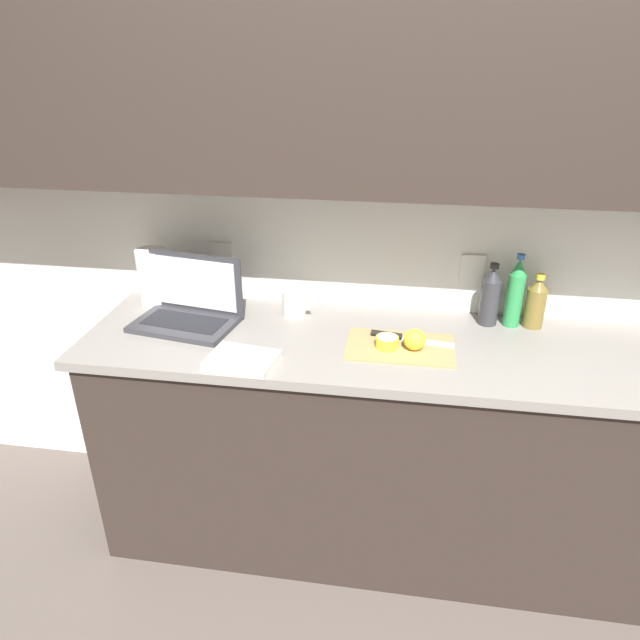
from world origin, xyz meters
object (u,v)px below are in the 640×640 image
object	(u,v)px
lemon_half_cut	(387,342)
paper_towel_roll	(154,278)
measuring_cup	(294,303)
laptop	(189,307)
bottle_oil_tall	(515,293)
bottle_green_soda	(536,303)
cutting_board	(400,347)
bottle_water_clear	(490,297)
knife	(398,337)
lemon_whole_beside	(415,340)

from	to	relation	value
lemon_half_cut	paper_towel_roll	distance (m)	0.97
measuring_cup	lemon_half_cut	bearing A→B (deg)	-31.00
laptop	bottle_oil_tall	bearing A→B (deg)	16.80
bottle_green_soda	measuring_cup	size ratio (longest dim) A/B	1.88
bottle_oil_tall	measuring_cup	world-z (taller)	bottle_oil_tall
cutting_board	laptop	bearing A→B (deg)	173.45
bottle_green_soda	laptop	bearing A→B (deg)	-173.03
bottle_water_clear	measuring_cup	world-z (taller)	bottle_water_clear
bottle_green_soda	cutting_board	bearing A→B (deg)	-152.93
lemon_half_cut	bottle_green_soda	bearing A→B (deg)	26.43
bottle_green_soda	knife	bearing A→B (deg)	-158.60
bottle_green_soda	bottle_water_clear	distance (m)	0.16
lemon_whole_beside	bottle_green_soda	world-z (taller)	bottle_green_soda
bottle_oil_tall	paper_towel_roll	size ratio (longest dim) A/B	1.21
bottle_water_clear	measuring_cup	xyz separation A→B (m)	(-0.73, -0.04, -0.06)
lemon_whole_beside	bottle_water_clear	bearing A→B (deg)	43.99
knife	cutting_board	bearing A→B (deg)	-71.32
knife	bottle_water_clear	bearing A→B (deg)	38.57
lemon_half_cut	measuring_cup	distance (m)	0.43
bottle_green_soda	bottle_oil_tall	xyz separation A→B (m)	(-0.08, 0.00, 0.03)
knife	paper_towel_roll	xyz separation A→B (m)	(-0.97, 0.17, 0.10)
bottle_water_clear	lemon_whole_beside	bearing A→B (deg)	-136.01
knife	bottle_green_soda	distance (m)	0.53
cutting_board	measuring_cup	distance (m)	0.46
lemon_whole_beside	laptop	bearing A→B (deg)	172.84
laptop	lemon_half_cut	bearing A→B (deg)	1.27
knife	paper_towel_roll	distance (m)	0.99
cutting_board	paper_towel_roll	distance (m)	1.01
lemon_half_cut	lemon_whole_beside	bearing A→B (deg)	0.55
cutting_board	lemon_whole_beside	xyz separation A→B (m)	(0.05, -0.01, 0.04)
cutting_board	bottle_green_soda	bearing A→B (deg)	27.07
lemon_half_cut	bottle_water_clear	distance (m)	0.45
cutting_board	bottle_green_soda	distance (m)	0.55
paper_towel_roll	lemon_half_cut	bearing A→B (deg)	-14.28
measuring_cup	cutting_board	bearing A→B (deg)	-26.47
bottle_green_soda	paper_towel_roll	xyz separation A→B (m)	(-1.46, -0.02, 0.02)
bottle_water_clear	paper_towel_roll	xyz separation A→B (m)	(-1.30, -0.02, 0.01)
laptop	paper_towel_roll	distance (m)	0.24
paper_towel_roll	bottle_green_soda	bearing A→B (deg)	0.92
knife	paper_towel_roll	size ratio (longest dim) A/B	1.28
cutting_board	lemon_whole_beside	distance (m)	0.07
measuring_cup	paper_towel_roll	distance (m)	0.57
measuring_cup	paper_towel_roll	xyz separation A→B (m)	(-0.57, 0.02, 0.06)
lemon_whole_beside	knife	bearing A→B (deg)	130.38
knife	lemon_half_cut	world-z (taller)	lemon_half_cut
knife	laptop	bearing A→B (deg)	-174.59
lemon_whole_beside	paper_towel_roll	world-z (taller)	paper_towel_roll
cutting_board	measuring_cup	xyz separation A→B (m)	(-0.41, 0.21, 0.05)
bottle_green_soda	bottle_water_clear	size ratio (longest dim) A/B	0.87
bottle_water_clear	bottle_green_soda	bearing A→B (deg)	-0.00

